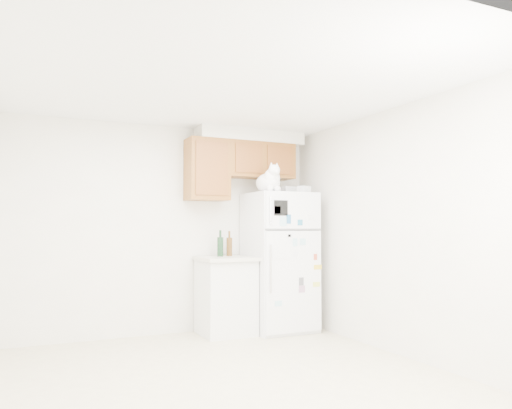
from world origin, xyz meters
TOP-DOWN VIEW (x-y plane):
  - ground_plane at (0.00, 0.00)m, footprint 3.80×4.00m
  - room_shell at (0.12, 0.24)m, footprint 3.84×4.04m
  - refrigerator at (1.38, 1.61)m, footprint 0.76×0.78m
  - base_counter at (0.69, 1.68)m, footprint 0.64×0.64m
  - cat at (1.17, 1.45)m, footprint 0.34×0.50m
  - storage_box_back at (1.59, 1.75)m, footprint 0.19×0.15m
  - storage_box_front at (1.66, 1.48)m, footprint 0.18×0.16m
  - bottle_green at (0.66, 1.79)m, footprint 0.07×0.07m
  - bottle_amber at (0.80, 1.84)m, footprint 0.07×0.07m

SIDE VIEW (x-z plane):
  - ground_plane at x=0.00m, z-range -0.01..0.00m
  - base_counter at x=0.69m, z-range 0.00..0.92m
  - refrigerator at x=1.38m, z-range 0.00..1.70m
  - bottle_amber at x=0.80m, z-range 0.92..1.23m
  - bottle_green at x=0.66m, z-range 0.92..1.24m
  - room_shell at x=0.12m, z-range 0.41..2.93m
  - storage_box_front at x=1.66m, z-range 1.70..1.79m
  - storage_box_back at x=1.59m, z-range 1.70..1.80m
  - cat at x=1.17m, z-range 1.66..2.01m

